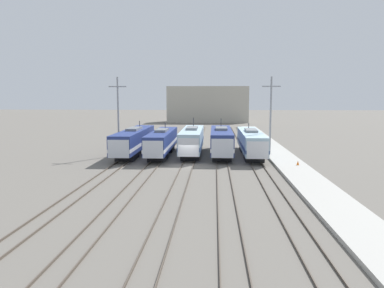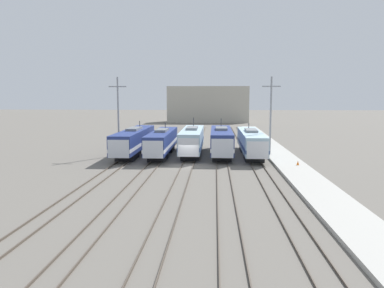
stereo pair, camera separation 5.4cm
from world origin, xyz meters
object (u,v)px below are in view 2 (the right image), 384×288
object	(u,v)px
catenary_tower_left	(118,114)
catenary_tower_right	(271,115)
locomotive_center_right	(221,141)
locomotive_far_right	(251,142)
locomotive_center_left	(162,142)
traffic_cone	(298,163)
locomotive_far_left	(134,141)
locomotive_center	(192,141)

from	to	relation	value
catenary_tower_left	catenary_tower_right	distance (m)	22.36
locomotive_center_right	locomotive_far_right	size ratio (longest dim) A/B	0.93
locomotive_center_left	locomotive_center_right	bearing A→B (deg)	4.49
locomotive_center_right	locomotive_far_right	distance (m)	4.43
locomotive_far_right	traffic_cone	distance (m)	10.47
catenary_tower_right	locomotive_center_left	bearing A→B (deg)	-179.44
locomotive_center_left	locomotive_far_right	xyz separation A→B (m)	(13.26, 0.88, -0.01)
locomotive_far_right	catenary_tower_right	size ratio (longest dim) A/B	1.56
catenary_tower_left	locomotive_center_right	bearing A→B (deg)	2.01
locomotive_far_left	locomotive_center_left	world-z (taller)	locomotive_far_left
locomotive_center_left	traffic_cone	size ratio (longest dim) A/B	30.83
locomotive_center_left	traffic_cone	xyz separation A→B (m)	(18.15, -8.27, -1.43)
locomotive_far_right	catenary_tower_right	bearing A→B (deg)	-15.33
locomotive_far_right	traffic_cone	bearing A→B (deg)	-61.86
locomotive_center	catenary_tower_left	xyz separation A→B (m)	(-10.88, -1.15, 4.00)
catenary_tower_left	locomotive_center	bearing A→B (deg)	6.03
locomotive_far_left	locomotive_center	world-z (taller)	locomotive_center
locomotive_far_left	locomotive_center_right	xyz separation A→B (m)	(13.26, -0.42, 0.07)
locomotive_far_right	catenary_tower_left	distance (m)	20.16
catenary_tower_right	catenary_tower_left	bearing A→B (deg)	180.00
catenary_tower_right	traffic_cone	xyz separation A→B (m)	(2.25, -8.42, -5.54)
locomotive_center_left	catenary_tower_left	bearing A→B (deg)	178.61
locomotive_center_right	traffic_cone	size ratio (longest dim) A/B	30.24
locomotive_far_left	locomotive_center_left	distance (m)	4.56
locomotive_far_left	catenary_tower_left	xyz separation A→B (m)	(-2.04, -0.96, 4.06)
locomotive_far_right	traffic_cone	world-z (taller)	locomotive_far_right
locomotive_center_left	locomotive_center	xyz separation A→B (m)	(4.42, 1.31, 0.11)
locomotive_center_right	catenary_tower_left	size ratio (longest dim) A/B	1.44
locomotive_center_left	locomotive_far_right	distance (m)	13.29
locomotive_far_left	catenary_tower_right	bearing A→B (deg)	-2.69
catenary_tower_right	locomotive_center_right	bearing A→B (deg)	175.65
locomotive_center	traffic_cone	size ratio (longest dim) A/B	30.06
locomotive_center	locomotive_far_left	bearing A→B (deg)	-178.75
locomotive_far_left	catenary_tower_right	distance (m)	20.75
locomotive_far_left	locomotive_far_right	xyz separation A→B (m)	(17.68, -0.23, -0.06)
catenary_tower_left	catenary_tower_right	world-z (taller)	same
locomotive_center	locomotive_far_right	bearing A→B (deg)	-2.74
locomotive_far_left	traffic_cone	world-z (taller)	locomotive_far_left
locomotive_far_left	catenary_tower_left	bearing A→B (deg)	-154.89
catenary_tower_left	traffic_cone	bearing A→B (deg)	-18.90
locomotive_center	locomotive_center_left	bearing A→B (deg)	-163.54
locomotive_far_left	locomotive_center_right	bearing A→B (deg)	-1.81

